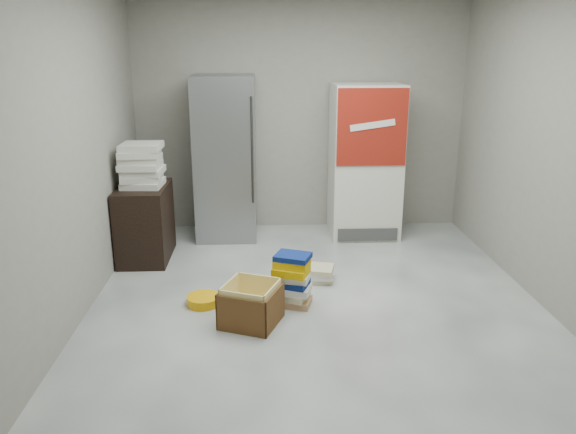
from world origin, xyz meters
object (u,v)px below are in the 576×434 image
(cardboard_box, at_px, (251,307))
(coke_cooler, at_px, (365,161))
(wood_shelf, at_px, (145,223))
(phonebook_stack_main, at_px, (292,280))
(steel_fridge, at_px, (226,158))

(cardboard_box, bearing_deg, coke_cooler, 81.61)
(wood_shelf, bearing_deg, phonebook_stack_main, -39.20)
(steel_fridge, relative_size, wood_shelf, 2.37)
(coke_cooler, bearing_deg, wood_shelf, -163.72)
(phonebook_stack_main, relative_size, cardboard_box, 0.85)
(wood_shelf, xyz_separation_m, phonebook_stack_main, (1.51, -1.23, -0.16))
(coke_cooler, distance_m, phonebook_stack_main, 2.28)
(steel_fridge, xyz_separation_m, cardboard_box, (0.33, -2.29, -0.81))
(coke_cooler, bearing_deg, cardboard_box, -120.08)
(phonebook_stack_main, bearing_deg, cardboard_box, -114.78)
(phonebook_stack_main, bearing_deg, wood_shelf, 163.45)
(steel_fridge, relative_size, cardboard_box, 3.36)
(steel_fridge, distance_m, coke_cooler, 1.65)
(steel_fridge, xyz_separation_m, wood_shelf, (-0.83, -0.73, -0.55))
(steel_fridge, bearing_deg, cardboard_box, -81.92)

